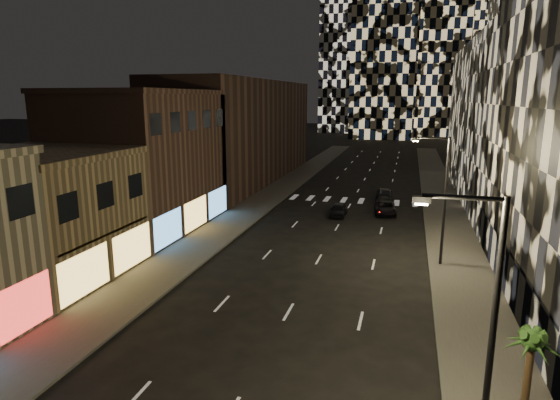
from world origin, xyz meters
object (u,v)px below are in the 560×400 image
Objects in this scene: car_dark_oncoming at (384,194)px; car_dark_rightlane at (385,208)px; streetlight_far at (442,192)px; streetlight_near at (484,325)px; palm_tree at (531,348)px; car_dark_midlane at (338,210)px.

car_dark_rightlane is (0.50, -7.09, -0.03)m from car_dark_oncoming.
car_dark_rightlane is (-4.35, 14.43, -4.73)m from streetlight_far.
streetlight_near reaches higher than palm_tree.
car_dark_rightlane is 1.12× the size of palm_tree.
streetlight_far is 17.58m from palm_tree.
car_dark_oncoming is at bearing 99.99° from palm_tree.
car_dark_oncoming is at bearing 102.71° from streetlight_far.
car_dark_midlane is at bearing 105.38° from streetlight_near.
streetlight_far is 2.38× the size of car_dark_midlane.
streetlight_far is 15.80m from car_dark_rightlane.
streetlight_near and streetlight_far have the same top height.
car_dark_oncoming is 39.58m from palm_tree.
car_dark_oncoming is 1.13× the size of palm_tree.
streetlight_far is 2.01× the size of car_dark_rightlane.
car_dark_oncoming is at bearing 88.23° from car_dark_rightlane.
streetlight_near is 2.01× the size of car_dark_rightlane.
palm_tree reaches higher than car_dark_oncoming.
streetlight_near is 2.25× the size of palm_tree.
car_dark_rightlane is (4.50, 2.24, -0.02)m from car_dark_midlane.
streetlight_near reaches higher than car_dark_oncoming.
car_dark_midlane is at bearing 125.97° from streetlight_far.
streetlight_far reaches higher than car_dark_rightlane.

